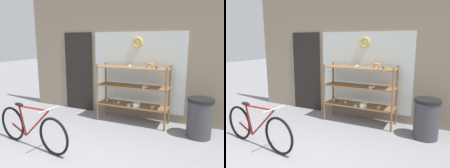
{
  "view_description": "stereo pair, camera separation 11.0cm",
  "coord_description": "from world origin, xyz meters",
  "views": [
    {
      "loc": [
        1.81,
        -2.2,
        1.9
      ],
      "look_at": [
        0.11,
        1.54,
        1.07
      ],
      "focal_mm": 35.0,
      "sensor_mm": 36.0,
      "label": 1
    },
    {
      "loc": [
        1.91,
        -2.16,
        1.9
      ],
      "look_at": [
        0.11,
        1.54,
        1.07
      ],
      "focal_mm": 35.0,
      "sensor_mm": 36.0,
      "label": 2
    }
  ],
  "objects": [
    {
      "name": "storefront_facade",
      "position": [
        -0.03,
        2.84,
        1.87
      ],
      "size": [
        5.85,
        0.13,
        3.85
      ],
      "color": "gray",
      "rests_on": "ground_plane"
    },
    {
      "name": "display_case",
      "position": [
        0.24,
        2.45,
        0.82
      ],
      "size": [
        1.65,
        0.51,
        1.4
      ],
      "color": "brown",
      "rests_on": "ground_plane"
    },
    {
      "name": "bicycle",
      "position": [
        -1.02,
        0.53,
        0.36
      ],
      "size": [
        1.76,
        0.46,
        0.8
      ],
      "rotation": [
        0.0,
        0.0,
        -0.12
      ],
      "color": "black",
      "rests_on": "ground_plane"
    },
    {
      "name": "trash_bin",
      "position": [
        1.69,
        2.22,
        0.43
      ],
      "size": [
        0.5,
        0.5,
        0.79
      ],
      "color": "#38383D",
      "rests_on": "ground_plane"
    }
  ]
}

